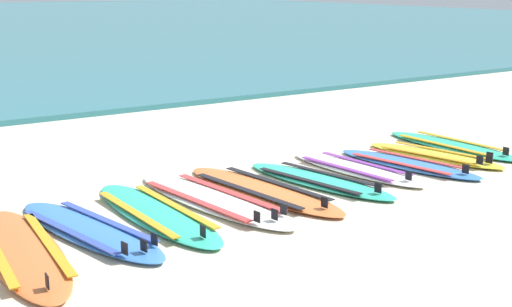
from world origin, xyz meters
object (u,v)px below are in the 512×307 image
object	(u,v)px
surfboard_4	(262,190)
surfboard_5	(319,180)
surfboard_1	(89,230)
surfboard_6	(356,169)
surfboard_8	(434,155)
surfboard_9	(452,145)
surfboard_3	(213,199)
surfboard_2	(156,213)
surfboard_7	(408,164)
surfboard_0	(23,251)

from	to	relation	value
surfboard_4	surfboard_5	size ratio (longest dim) A/B	1.14
surfboard_1	surfboard_5	size ratio (longest dim) A/B	1.05
surfboard_5	surfboard_6	bearing A→B (deg)	12.82
surfboard_8	surfboard_9	distance (m)	0.70
surfboard_8	surfboard_3	bearing A→B (deg)	-179.11
surfboard_5	surfboard_8	size ratio (longest dim) A/B	1.08
surfboard_2	surfboard_7	xyz separation A→B (m)	(3.57, 0.00, 0.00)
surfboard_3	surfboard_6	world-z (taller)	same
surfboard_5	surfboard_7	size ratio (longest dim) A/B	1.04
surfboard_3	surfboard_8	bearing A→B (deg)	0.89
surfboard_2	surfboard_8	bearing A→B (deg)	1.75
surfboard_2	surfboard_4	xyz separation A→B (m)	(1.35, 0.08, -0.00)
surfboard_5	surfboard_1	bearing A→B (deg)	-177.55
surfboard_1	surfboard_8	bearing A→B (deg)	2.63
surfboard_9	surfboard_7	bearing A→B (deg)	-162.80
surfboard_3	surfboard_8	distance (m)	3.48
surfboard_4	surfboard_9	xyz separation A→B (m)	(3.48, 0.32, 0.00)
surfboard_1	surfboard_3	world-z (taller)	same
surfboard_8	surfboard_0	bearing A→B (deg)	-175.70
surfboard_8	surfboard_9	bearing A→B (deg)	22.17
surfboard_2	surfboard_6	xyz separation A→B (m)	(2.84, 0.19, 0.00)
surfboard_3	surfboard_4	world-z (taller)	same
surfboard_5	surfboard_3	bearing A→B (deg)	178.01
surfboard_4	surfboard_8	xyz separation A→B (m)	(2.83, 0.05, 0.00)
surfboard_3	surfboard_5	size ratio (longest dim) A/B	1.17
surfboard_5	surfboard_4	bearing A→B (deg)	176.25
surfboard_8	surfboard_1	bearing A→B (deg)	-177.37
surfboard_1	surfboard_7	xyz separation A→B (m)	(4.31, 0.10, -0.00)
surfboard_7	surfboard_6	bearing A→B (deg)	165.66
surfboard_3	surfboard_9	world-z (taller)	same
surfboard_3	surfboard_9	bearing A→B (deg)	4.43
surfboard_2	surfboard_7	bearing A→B (deg)	0.01
surfboard_4	surfboard_2	bearing A→B (deg)	-176.81
surfboard_0	surfboard_5	bearing A→B (deg)	5.12
surfboard_9	surfboard_3	bearing A→B (deg)	-175.57
surfboard_3	surfboard_0	bearing A→B (deg)	-170.20
surfboard_1	surfboard_6	size ratio (longest dim) A/B	1.09
surfboard_1	surfboard_5	world-z (taller)	same
surfboard_8	surfboard_9	world-z (taller)	same
surfboard_9	surfboard_1	bearing A→B (deg)	-174.96
surfboard_3	surfboard_7	xyz separation A→B (m)	(2.86, -0.07, -0.00)
surfboard_5	surfboard_8	bearing A→B (deg)	2.88
surfboard_5	surfboard_7	bearing A→B (deg)	-0.96
surfboard_4	surfboard_5	distance (m)	0.78
surfboard_0	surfboard_8	xyz separation A→B (m)	(5.60, 0.42, 0.00)
surfboard_3	surfboard_9	distance (m)	4.14
surfboard_1	surfboard_5	distance (m)	2.88
surfboard_5	surfboard_8	world-z (taller)	same
surfboard_0	surfboard_4	bearing A→B (deg)	7.58
surfboard_4	surfboard_5	world-z (taller)	same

